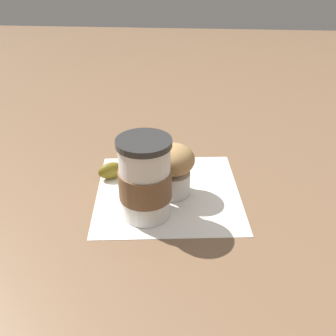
{
  "coord_description": "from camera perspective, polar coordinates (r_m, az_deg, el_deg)",
  "views": [
    {
      "loc": [
        -0.6,
        -0.05,
        0.41
      ],
      "look_at": [
        0.0,
        0.0,
        0.05
      ],
      "focal_mm": 42.0,
      "sensor_mm": 36.0,
      "label": 1
    }
  ],
  "objects": [
    {
      "name": "muffin",
      "position": [
        0.69,
        0.69,
        0.1
      ],
      "size": [
        0.08,
        0.08,
        0.09
      ],
      "color": "white",
      "rests_on": "paper_napkin"
    },
    {
      "name": "banana",
      "position": [
        0.77,
        -4.73,
        0.17
      ],
      "size": [
        0.07,
        0.15,
        0.03
      ],
      "color": "yellow",
      "rests_on": "paper_napkin"
    },
    {
      "name": "paper_napkin",
      "position": [
        0.72,
        0.0,
        -3.5
      ],
      "size": [
        0.29,
        0.29,
        0.0
      ],
      "primitive_type": "cube",
      "rotation": [
        0.0,
        0.0,
        0.11
      ],
      "color": "white",
      "rests_on": "ground_plane"
    },
    {
      "name": "ground_plane",
      "position": [
        0.72,
        0.0,
        -3.55
      ],
      "size": [
        3.0,
        3.0,
        0.0
      ],
      "primitive_type": "plane",
      "color": "brown"
    },
    {
      "name": "coffee_cup",
      "position": [
        0.63,
        -3.35,
        -1.69
      ],
      "size": [
        0.09,
        0.09,
        0.14
      ],
      "color": "white",
      "rests_on": "paper_napkin"
    }
  ]
}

